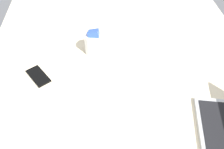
{
  "coord_description": "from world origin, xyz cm",
  "views": [
    {
      "loc": [
        78.46,
        -11.27,
        103.87
      ],
      "look_at": [
        0.79,
        -5.84,
        24.0
      ],
      "focal_mm": 39.2,
      "sensor_mm": 36.0,
      "label": 1
    }
  ],
  "objects": [
    {
      "name": "cell_phone",
      "position": [
        -6.14,
        -41.37,
        18.4
      ],
      "size": [
        15.34,
        13.67,
        0.8
      ],
      "primitive_type": "cube",
      "rotation": [
        0.0,
        0.0,
        5.33
      ],
      "color": "black",
      "rests_on": "bed_mattress"
    },
    {
      "name": "bed_mattress",
      "position": [
        0.0,
        0.0,
        9.0
      ],
      "size": [
        180.0,
        140.0,
        18.0
      ],
      "primitive_type": "cube",
      "color": "beige",
      "rests_on": "ground"
    },
    {
      "name": "snack_cup",
      "position": [
        -23.0,
        -14.04,
        24.12
      ],
      "size": [
        9.0,
        9.0,
        14.46
      ],
      "color": "silver",
      "rests_on": "bed_mattress"
    }
  ]
}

